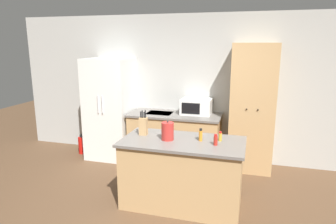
{
  "coord_description": "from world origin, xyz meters",
  "views": [
    {
      "loc": [
        0.88,
        -2.96,
        2.09
      ],
      "look_at": [
        -0.36,
        1.4,
        1.05
      ],
      "focal_mm": 32.0,
      "sensor_mm": 36.0,
      "label": 1
    }
  ],
  "objects_px": {
    "refrigerator": "(110,109)",
    "microwave": "(196,106)",
    "spice_bottle_tall_dark": "(220,137)",
    "spice_bottle_green_herb": "(216,140)",
    "fire_extinguisher": "(82,145)",
    "knife_block": "(143,126)",
    "pantry_cabinet": "(252,108)",
    "kettle": "(168,131)",
    "spice_bottle_amber_oil": "(200,136)",
    "spice_bottle_short_red": "(201,135)"
  },
  "relations": [
    {
      "from": "kettle",
      "to": "pantry_cabinet",
      "type": "bearing_deg",
      "value": 54.98
    },
    {
      "from": "refrigerator",
      "to": "fire_extinguisher",
      "type": "distance_m",
      "value": 0.97
    },
    {
      "from": "refrigerator",
      "to": "fire_extinguisher",
      "type": "relative_size",
      "value": 4.79
    },
    {
      "from": "fire_extinguisher",
      "to": "spice_bottle_green_herb",
      "type": "bearing_deg",
      "value": -26.51
    },
    {
      "from": "knife_block",
      "to": "spice_bottle_green_herb",
      "type": "height_order",
      "value": "knife_block"
    },
    {
      "from": "fire_extinguisher",
      "to": "spice_bottle_amber_oil",
      "type": "bearing_deg",
      "value": -25.11
    },
    {
      "from": "pantry_cabinet",
      "to": "spice_bottle_short_red",
      "type": "xyz_separation_m",
      "value": [
        -0.61,
        -1.4,
        -0.09
      ]
    },
    {
      "from": "spice_bottle_tall_dark",
      "to": "spice_bottle_green_herb",
      "type": "bearing_deg",
      "value": -101.32
    },
    {
      "from": "pantry_cabinet",
      "to": "refrigerator",
      "type": "bearing_deg",
      "value": -177.88
    },
    {
      "from": "kettle",
      "to": "spice_bottle_green_herb",
      "type": "bearing_deg",
      "value": -3.95
    },
    {
      "from": "spice_bottle_amber_oil",
      "to": "fire_extinguisher",
      "type": "xyz_separation_m",
      "value": [
        -2.51,
        1.18,
        -0.76
      ]
    },
    {
      "from": "knife_block",
      "to": "pantry_cabinet",
      "type": "bearing_deg",
      "value": 44.01
    },
    {
      "from": "microwave",
      "to": "kettle",
      "type": "height_order",
      "value": "microwave"
    },
    {
      "from": "pantry_cabinet",
      "to": "knife_block",
      "type": "height_order",
      "value": "pantry_cabinet"
    },
    {
      "from": "spice_bottle_tall_dark",
      "to": "fire_extinguisher",
      "type": "height_order",
      "value": "spice_bottle_tall_dark"
    },
    {
      "from": "microwave",
      "to": "spice_bottle_amber_oil",
      "type": "xyz_separation_m",
      "value": [
        0.31,
        -1.38,
        -0.09
      ]
    },
    {
      "from": "microwave",
      "to": "spice_bottle_short_red",
      "type": "xyz_separation_m",
      "value": [
        0.33,
        -1.45,
        -0.06
      ]
    },
    {
      "from": "pantry_cabinet",
      "to": "spice_bottle_green_herb",
      "type": "bearing_deg",
      "value": -105.17
    },
    {
      "from": "spice_bottle_green_herb",
      "to": "fire_extinguisher",
      "type": "relative_size",
      "value": 0.36
    },
    {
      "from": "spice_bottle_amber_oil",
      "to": "spice_bottle_green_herb",
      "type": "bearing_deg",
      "value": -40.28
    },
    {
      "from": "refrigerator",
      "to": "spice_bottle_amber_oil",
      "type": "height_order",
      "value": "refrigerator"
    },
    {
      "from": "kettle",
      "to": "spice_bottle_amber_oil",
      "type": "bearing_deg",
      "value": 19.48
    },
    {
      "from": "kettle",
      "to": "knife_block",
      "type": "bearing_deg",
      "value": 162.93
    },
    {
      "from": "pantry_cabinet",
      "to": "spice_bottle_tall_dark",
      "type": "height_order",
      "value": "pantry_cabinet"
    },
    {
      "from": "microwave",
      "to": "kettle",
      "type": "xyz_separation_m",
      "value": [
        -0.09,
        -1.52,
        -0.02
      ]
    },
    {
      "from": "spice_bottle_tall_dark",
      "to": "spice_bottle_short_red",
      "type": "bearing_deg",
      "value": -164.2
    },
    {
      "from": "pantry_cabinet",
      "to": "knife_block",
      "type": "xyz_separation_m",
      "value": [
        -1.4,
        -1.35,
        -0.04
      ]
    },
    {
      "from": "knife_block",
      "to": "spice_bottle_green_herb",
      "type": "xyz_separation_m",
      "value": [
        0.99,
        -0.16,
        -0.06
      ]
    },
    {
      "from": "spice_bottle_amber_oil",
      "to": "fire_extinguisher",
      "type": "bearing_deg",
      "value": 154.89
    },
    {
      "from": "refrigerator",
      "to": "spice_bottle_amber_oil",
      "type": "distance_m",
      "value": 2.26
    },
    {
      "from": "refrigerator",
      "to": "pantry_cabinet",
      "type": "bearing_deg",
      "value": 2.12
    },
    {
      "from": "refrigerator",
      "to": "kettle",
      "type": "distance_m",
      "value": 2.03
    },
    {
      "from": "spice_bottle_short_red",
      "to": "spice_bottle_green_herb",
      "type": "relative_size",
      "value": 1.18
    },
    {
      "from": "pantry_cabinet",
      "to": "spice_bottle_short_red",
      "type": "distance_m",
      "value": 1.53
    },
    {
      "from": "kettle",
      "to": "fire_extinguisher",
      "type": "height_order",
      "value": "kettle"
    },
    {
      "from": "pantry_cabinet",
      "to": "microwave",
      "type": "relative_size",
      "value": 4.06
    },
    {
      "from": "kettle",
      "to": "fire_extinguisher",
      "type": "distance_m",
      "value": 2.63
    },
    {
      "from": "pantry_cabinet",
      "to": "spice_bottle_tall_dark",
      "type": "relative_size",
      "value": 17.02
    },
    {
      "from": "refrigerator",
      "to": "knife_block",
      "type": "bearing_deg",
      "value": -48.31
    },
    {
      "from": "refrigerator",
      "to": "spice_bottle_short_red",
      "type": "xyz_separation_m",
      "value": [
        1.91,
        -1.3,
        0.04
      ]
    },
    {
      "from": "refrigerator",
      "to": "microwave",
      "type": "bearing_deg",
      "value": 5.31
    },
    {
      "from": "spice_bottle_tall_dark",
      "to": "fire_extinguisher",
      "type": "bearing_deg",
      "value": 156.87
    },
    {
      "from": "spice_bottle_tall_dark",
      "to": "spice_bottle_green_herb",
      "type": "distance_m",
      "value": 0.18
    },
    {
      "from": "refrigerator",
      "to": "spice_bottle_tall_dark",
      "type": "bearing_deg",
      "value": -29.91
    },
    {
      "from": "pantry_cabinet",
      "to": "spice_bottle_green_herb",
      "type": "xyz_separation_m",
      "value": [
        -0.41,
        -1.51,
        -0.1
      ]
    },
    {
      "from": "fire_extinguisher",
      "to": "microwave",
      "type": "bearing_deg",
      "value": 5.18
    },
    {
      "from": "spice_bottle_green_herb",
      "to": "kettle",
      "type": "bearing_deg",
      "value": 176.05
    },
    {
      "from": "kettle",
      "to": "fire_extinguisher",
      "type": "relative_size",
      "value": 0.66
    },
    {
      "from": "microwave",
      "to": "spice_bottle_short_red",
      "type": "relative_size",
      "value": 3.18
    },
    {
      "from": "spice_bottle_green_herb",
      "to": "fire_extinguisher",
      "type": "distance_m",
      "value": 3.15
    }
  ]
}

